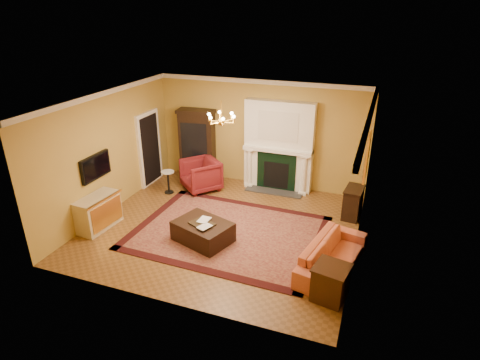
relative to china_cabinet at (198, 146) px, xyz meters
The scene contains 26 objects.
floor 3.25m from the china_cabinet, 53.81° to the right, with size 6.00×5.50×0.02m, color brown.
ceiling 3.68m from the china_cabinet, 53.81° to the right, with size 6.00×5.50×0.02m, color white.
wall_back 1.91m from the china_cabinet, ahead, with size 6.00×0.02×3.00m, color #B99942.
wall_front 5.58m from the china_cabinet, 70.86° to the right, with size 6.00×0.02×3.00m, color #B99942.
wall_left 2.80m from the china_cabinet, 115.51° to the right, with size 0.02×5.50×3.00m, color #B99942.
wall_right 5.46m from the china_cabinet, 27.26° to the right, with size 0.02×5.50×3.00m, color #B99942.
fireplace 2.43m from the china_cabinet, ahead, with size 1.90×0.70×2.50m.
crown_molding 3.07m from the china_cabinet, 40.09° to the right, with size 6.00×5.50×0.12m.
doorway 1.38m from the china_cabinet, 145.10° to the right, with size 0.08×1.05×2.10m.
tv_panel 3.31m from the china_cabinet, 109.99° to the right, with size 0.09×0.95×0.58m.
gilt_mirror 4.95m from the china_cabinet, 12.82° to the right, with size 0.06×0.76×1.05m.
chandelier 3.48m from the china_cabinet, 53.81° to the right, with size 0.63×0.55×0.53m.
oriental_rug 3.51m from the china_cabinet, 53.01° to the right, with size 4.23×3.17×0.02m, color #4A0F14.
china_cabinet is the anchor object (origin of this frame).
wingback_armchair 1.01m from the china_cabinet, 60.17° to the right, with size 0.94×0.88×0.96m, color maroon.
pedestal_table 1.46m from the china_cabinet, 103.63° to the right, with size 0.36×0.36×0.64m.
commode 3.65m from the china_cabinet, 104.59° to the right, with size 0.50×1.06×0.79m, color beige.
coral_sofa 5.55m from the china_cabinet, 36.18° to the right, with size 2.06×0.60×0.81m, color #D06242.
end_table 6.19m from the china_cabinet, 42.37° to the right, with size 0.55×0.55×0.64m, color #37190F.
console_table 4.74m from the china_cabinet, 11.45° to the right, with size 0.38×0.66×0.74m, color black.
leather_ottoman 3.66m from the china_cabinet, 62.98° to the right, with size 1.19×0.86×0.44m, color black.
ottoman_tray 3.70m from the china_cabinet, 63.18° to the right, with size 0.50×0.39×0.03m, color black.
book_a 3.52m from the china_cabinet, 64.10° to the right, with size 0.23×0.03×0.31m, color gray.
book_b 3.78m from the china_cabinet, 63.52° to the right, with size 0.22×0.02×0.30m, color gray.
topiary_left 1.93m from the china_cabinet, ahead, with size 0.16×0.16×0.44m.
topiary_right 3.01m from the china_cabinet, ahead, with size 0.16×0.16×0.44m.
Camera 1 is at (3.19, -7.57, 4.83)m, focal length 30.00 mm.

